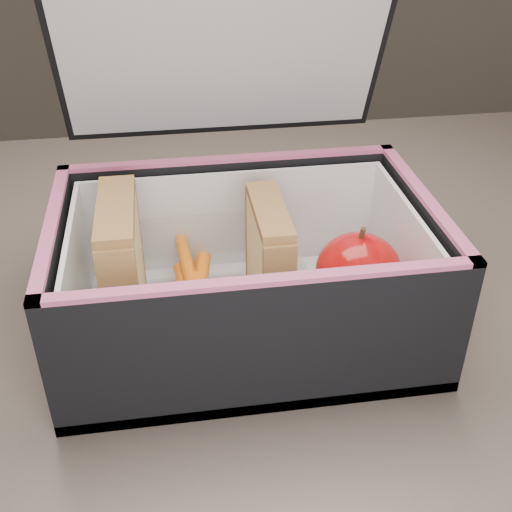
{
  "coord_description": "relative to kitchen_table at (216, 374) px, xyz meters",
  "views": [
    {
      "loc": [
        -0.03,
        -0.46,
        1.1
      ],
      "look_at": [
        0.03,
        -0.03,
        0.81
      ],
      "focal_mm": 45.0,
      "sensor_mm": 36.0,
      "label": 1
    }
  ],
  "objects": [
    {
      "name": "sandwich_left",
      "position": [
        -0.07,
        -0.04,
        0.16
      ],
      "size": [
        0.03,
        0.1,
        0.11
      ],
      "color": "#DFCB86",
      "rests_on": "plastic_tub"
    },
    {
      "name": "carrot_sticks",
      "position": [
        -0.02,
        -0.05,
        0.12
      ],
      "size": [
        0.04,
        0.16,
        0.03
      ],
      "color": "#E15E02",
      "rests_on": "plastic_tub"
    },
    {
      "name": "plastic_tub",
      "position": [
        -0.01,
        -0.04,
        0.14
      ],
      "size": [
        0.16,
        0.11,
        0.07
      ],
      "primitive_type": null,
      "color": "white",
      "rests_on": "lunch_bag"
    },
    {
      "name": "red_apple",
      "position": [
        0.12,
        -0.05,
        0.14
      ],
      "size": [
        0.09,
        0.09,
        0.07
      ],
      "rotation": [
        0.0,
        0.0,
        0.28
      ],
      "color": "#950900",
      "rests_on": "paper_napkin"
    },
    {
      "name": "paper_napkin",
      "position": [
        0.11,
        -0.05,
        0.11
      ],
      "size": [
        0.08,
        0.08,
        0.01
      ],
      "primitive_type": "cube",
      "rotation": [
        0.0,
        0.0,
        0.21
      ],
      "color": "white",
      "rests_on": "lunch_bag"
    },
    {
      "name": "kitchen_table",
      "position": [
        0.0,
        0.0,
        0.0
      ],
      "size": [
        1.2,
        0.8,
        0.75
      ],
      "color": "brown",
      "rests_on": "ground"
    },
    {
      "name": "sandwich_right",
      "position": [
        0.04,
        -0.04,
        0.15
      ],
      "size": [
        0.02,
        0.09,
        0.1
      ],
      "color": "#DFCB86",
      "rests_on": "plastic_tub"
    },
    {
      "name": "lunch_bag",
      "position": [
        0.02,
        -0.04,
        0.15
      ],
      "size": [
        0.29,
        0.27,
        0.28
      ],
      "color": "black",
      "rests_on": "kitchen_table"
    }
  ]
}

